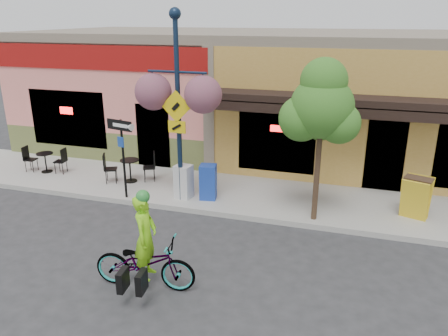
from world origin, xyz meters
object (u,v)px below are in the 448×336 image
object	(u,v)px
building	(266,91)
bicycle	(145,263)
one_way_sign	(124,159)
newspaper_box_blue	(208,182)
newspaper_box_grey	(184,182)
cyclist_rider	(146,249)
lamp_post	(178,110)
street_tree	(319,142)

from	to	relation	value
building	bicycle	bearing A→B (deg)	-91.05
one_way_sign	newspaper_box_blue	world-z (taller)	one_way_sign
newspaper_box_grey	cyclist_rider	bearing A→B (deg)	-69.54
lamp_post	one_way_sign	size ratio (longest dim) A/B	2.26
cyclist_rider	street_tree	world-z (taller)	street_tree
street_tree	building	bearing A→B (deg)	111.94
one_way_sign	street_tree	bearing A→B (deg)	15.55
building	lamp_post	size ratio (longest dim) A/B	3.55
cyclist_rider	one_way_sign	world-z (taller)	one_way_sign
lamp_post	one_way_sign	distance (m)	2.14
one_way_sign	newspaper_box_grey	bearing A→B (deg)	30.55
cyclist_rider	bicycle	bearing A→B (deg)	83.69
building	newspaper_box_blue	distance (m)	6.43
lamp_post	street_tree	distance (m)	3.77
bicycle	street_tree	bearing A→B (deg)	-43.90
cyclist_rider	newspaper_box_blue	world-z (taller)	cyclist_rider
lamp_post	cyclist_rider	bearing A→B (deg)	-75.84
bicycle	street_tree	xyz separation A→B (m)	(2.88, 3.74, 1.67)
building	street_tree	xyz separation A→B (m)	(2.69, -6.67, -0.05)
cyclist_rider	building	bearing A→B (deg)	-7.08
lamp_post	street_tree	world-z (taller)	lamp_post
building	newspaper_box_grey	xyz separation A→B (m)	(-1.01, -6.34, -1.62)
one_way_sign	newspaper_box_grey	xyz separation A→B (m)	(1.59, 0.47, -0.65)
cyclist_rider	newspaper_box_grey	xyz separation A→B (m)	(-0.87, 4.07, -0.22)
newspaper_box_blue	street_tree	size ratio (longest dim) A/B	0.24
bicycle	cyclist_rider	bearing A→B (deg)	-96.31
newspaper_box_grey	street_tree	bearing A→B (deg)	3.25
bicycle	one_way_sign	xyz separation A→B (m)	(-2.41, 3.60, 0.75)
newspaper_box_blue	newspaper_box_grey	size ratio (longest dim) A/B	1.04
lamp_post	newspaper_box_grey	size ratio (longest dim) A/B	5.36
cyclist_rider	street_tree	xyz separation A→B (m)	(2.83, 3.74, 1.34)
newspaper_box_grey	street_tree	xyz separation A→B (m)	(3.70, -0.33, 1.57)
bicycle	one_way_sign	distance (m)	4.39
street_tree	cyclist_rider	bearing A→B (deg)	-127.11
bicycle	building	bearing A→B (deg)	-7.36
newspaper_box_grey	building	bearing A→B (deg)	89.30
cyclist_rider	newspaper_box_grey	distance (m)	4.17
building	newspaper_box_grey	distance (m)	6.62
street_tree	newspaper_box_grey	bearing A→B (deg)	174.88
cyclist_rider	newspaper_box_blue	bearing A→B (deg)	-3.86
bicycle	lamp_post	xyz separation A→B (m)	(-0.85, 3.93, 2.19)
building	street_tree	bearing A→B (deg)	-68.06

